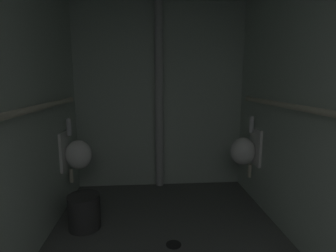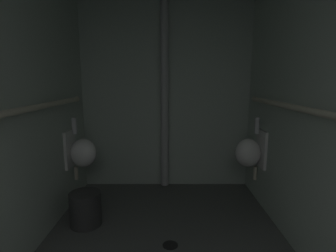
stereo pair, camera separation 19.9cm
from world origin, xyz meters
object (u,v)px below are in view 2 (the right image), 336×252
Objects in this scene: waste_bin at (85,209)px; floor_drain at (169,245)px; urinal_left_mid at (81,152)px; standpipe_back_wall at (164,98)px; urinal_right_mid at (249,152)px.

floor_drain is at bearing -22.38° from waste_bin.
urinal_left_mid is 0.31× the size of standpipe_back_wall.
standpipe_back_wall is 17.45× the size of floor_drain.
urinal_left_mid is 2.19× the size of waste_bin.
urinal_left_mid is 5.39× the size of floor_drain.
waste_bin is (0.17, -0.48, -0.47)m from urinal_left_mid.
urinal_right_mid is 1.28m from standpipe_back_wall.
urinal_right_mid is 5.39× the size of floor_drain.
waste_bin is (-0.87, 0.36, 0.17)m from floor_drain.
floor_drain is at bearing -87.24° from standpipe_back_wall.
floor_drain is 0.96m from waste_bin.
standpipe_back_wall is (-1.01, 0.51, 0.60)m from urinal_right_mid.
urinal_right_mid is 2.19× the size of waste_bin.
urinal_right_mid reaches higher than floor_drain.
standpipe_back_wall reaches higher than urinal_right_mid.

